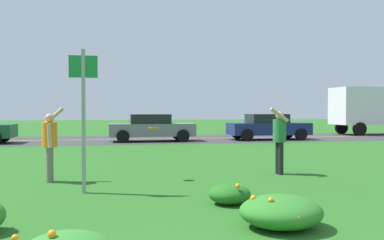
% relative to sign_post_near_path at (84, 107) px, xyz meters
% --- Properties ---
extents(ground_plane, '(120.00, 120.00, 0.00)m').
position_rel_sign_post_near_path_xyz_m(ground_plane, '(2.53, 4.59, -1.73)').
color(ground_plane, '#26601E').
extents(highway_strip, '(120.00, 7.44, 0.01)m').
position_rel_sign_post_near_path_xyz_m(highway_strip, '(2.53, 15.40, -1.73)').
color(highway_strip, '#38383A').
rests_on(highway_strip, ground).
extents(highway_center_stripe, '(120.00, 0.16, 0.00)m').
position_rel_sign_post_near_path_xyz_m(highway_center_stripe, '(2.53, 15.40, -1.72)').
color(highway_center_stripe, yellow).
rests_on(highway_center_stripe, ground).
extents(daylily_clump_near_camera, '(1.18, 1.10, 0.48)m').
position_rel_sign_post_near_path_xyz_m(daylily_clump_near_camera, '(2.90, -3.08, -1.50)').
color(daylily_clump_near_camera, '#2D7526').
rests_on(daylily_clump_near_camera, ground).
extents(daylily_clump_mid_right, '(0.75, 0.71, 0.41)m').
position_rel_sign_post_near_path_xyz_m(daylily_clump_mid_right, '(2.60, -1.50, -1.56)').
color(daylily_clump_mid_right, '#23661E').
rests_on(daylily_clump_mid_right, ground).
extents(sign_post_near_path, '(0.56, 0.10, 2.88)m').
position_rel_sign_post_near_path_xyz_m(sign_post_near_path, '(0.00, 0.00, 0.00)').
color(sign_post_near_path, '#93969B').
rests_on(sign_post_near_path, ground).
extents(person_thrower_orange_shirt, '(0.47, 0.49, 1.74)m').
position_rel_sign_post_near_path_xyz_m(person_thrower_orange_shirt, '(-0.86, 1.49, -0.78)').
color(person_thrower_orange_shirt, orange).
rests_on(person_thrower_orange_shirt, ground).
extents(person_catcher_green_shirt, '(0.51, 0.49, 1.74)m').
position_rel_sign_post_near_path_xyz_m(person_catcher_green_shirt, '(4.82, 1.60, -0.75)').
color(person_catcher_green_shirt, '#287038').
rests_on(person_catcher_green_shirt, ground).
extents(frisbee_orange, '(0.25, 0.25, 0.07)m').
position_rel_sign_post_near_path_xyz_m(frisbee_orange, '(1.53, 1.37, -0.50)').
color(frisbee_orange, orange).
extents(car_gray_center_right, '(4.50, 2.00, 1.45)m').
position_rel_sign_post_near_path_xyz_m(car_gray_center_right, '(2.61, 13.72, -0.99)').
color(car_gray_center_right, slate).
rests_on(car_gray_center_right, ground).
extents(car_navy_rightmost, '(4.50, 2.00, 1.45)m').
position_rel_sign_post_near_path_xyz_m(car_navy_rightmost, '(9.20, 13.72, -0.99)').
color(car_navy_rightmost, navy).
rests_on(car_navy_rightmost, ground).
extents(box_truck_silver, '(6.70, 2.46, 3.20)m').
position_rel_sign_post_near_path_xyz_m(box_truck_silver, '(18.54, 17.07, 0.07)').
color(box_truck_silver, '#B7BABF').
rests_on(box_truck_silver, ground).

